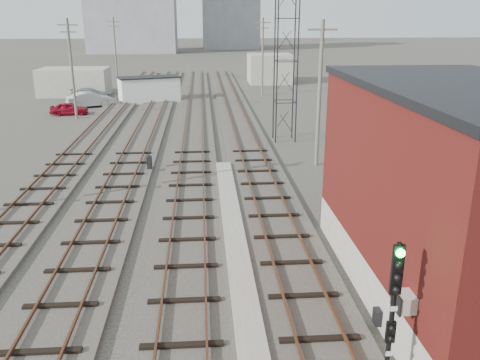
{
  "coord_description": "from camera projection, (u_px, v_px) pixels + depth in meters",
  "views": [
    {
      "loc": [
        -0.76,
        -3.01,
        9.21
      ],
      "look_at": [
        0.86,
        18.49,
        2.2
      ],
      "focal_mm": 38.0,
      "sensor_mm": 36.0,
      "label": 1
    }
  ],
  "objects": [
    {
      "name": "utility_pole_right_b",
      "position": [
        263.0,
        55.0,
        59.74
      ],
      "size": [
        1.8,
        0.24,
        9.0
      ],
      "color": "#595147",
      "rests_on": "ground"
    },
    {
      "name": "car_grey",
      "position": [
        91.0,
        94.0,
        58.17
      ],
      "size": [
        4.41,
        1.86,
        1.27
      ],
      "primitive_type": "imported",
      "rotation": [
        0.0,
        0.0,
        1.55
      ],
      "color": "gray",
      "rests_on": "ground"
    },
    {
      "name": "site_trailer",
      "position": [
        149.0,
        89.0,
        56.24
      ],
      "size": [
        7.21,
        4.81,
        2.8
      ],
      "rotation": [
        0.0,
        0.0,
        0.32
      ],
      "color": "white",
      "rests_on": "ground"
    },
    {
      "name": "brick_building",
      "position": [
        458.0,
        195.0,
        16.55
      ],
      "size": [
        6.54,
        12.2,
        7.22
      ],
      "color": "gray",
      "rests_on": "ground"
    },
    {
      "name": "shed_left",
      "position": [
        75.0,
        82.0,
        61.02
      ],
      "size": [
        8.0,
        5.0,
        3.2
      ],
      "primitive_type": "cube",
      "color": "gray",
      "rests_on": "ground"
    },
    {
      "name": "car_silver",
      "position": [
        90.0,
        100.0,
        53.28
      ],
      "size": [
        5.06,
        3.4,
        1.58
      ],
      "primitive_type": "imported",
      "rotation": [
        0.0,
        0.0,
        1.97
      ],
      "color": "#ABAEB3",
      "rests_on": "ground"
    },
    {
      "name": "ground",
      "position": [
        208.0,
        94.0,
        62.65
      ],
      "size": [
        320.0,
        320.0,
        0.0
      ],
      "primitive_type": "plane",
      "color": "#282621",
      "rests_on": "ground"
    },
    {
      "name": "lattice_tower",
      "position": [
        286.0,
        40.0,
        37.02
      ],
      "size": [
        1.6,
        1.6,
        15.0
      ],
      "color": "black",
      "rests_on": "ground"
    },
    {
      "name": "signal_mast",
      "position": [
        393.0,
        309.0,
        12.16
      ],
      "size": [
        0.4,
        0.42,
        4.23
      ],
      "color": "gray",
      "rests_on": "ground"
    },
    {
      "name": "track_left",
      "position": [
        97.0,
        131.0,
        42.03
      ],
      "size": [
        3.2,
        90.0,
        0.39
      ],
      "color": "#332D28",
      "rests_on": "ground"
    },
    {
      "name": "shed_right",
      "position": [
        270.0,
        69.0,
        72.16
      ],
      "size": [
        6.0,
        6.0,
        4.0
      ],
      "primitive_type": "cube",
      "color": "gray",
      "rests_on": "ground"
    },
    {
      "name": "track_right",
      "position": [
        241.0,
        128.0,
        42.88
      ],
      "size": [
        3.2,
        90.0,
        0.39
      ],
      "color": "#332D28",
      "rests_on": "ground"
    },
    {
      "name": "platform_curb",
      "position": [
        240.0,
        270.0,
        19.03
      ],
      "size": [
        0.9,
        28.0,
        0.26
      ],
      "primitive_type": "cube",
      "color": "gray",
      "rests_on": "ground"
    },
    {
      "name": "apartment_right",
      "position": [
        230.0,
        1.0,
        144.56
      ],
      "size": [
        16.0,
        12.0,
        26.0
      ],
      "primitive_type": "cube",
      "color": "gray",
      "rests_on": "ground"
    },
    {
      "name": "utility_pole_right_a",
      "position": [
        320.0,
        90.0,
        31.29
      ],
      "size": [
        1.8,
        0.24,
        9.0
      ],
      "color": "#595147",
      "rests_on": "ground"
    },
    {
      "name": "car_red",
      "position": [
        69.0,
        109.0,
        49.17
      ],
      "size": [
        3.66,
        1.69,
        1.22
      ],
      "primitive_type": "imported",
      "rotation": [
        0.0,
        0.0,
        1.64
      ],
      "color": "maroon",
      "rests_on": "ground"
    },
    {
      "name": "track_mid_right",
      "position": [
        194.0,
        129.0,
        42.6
      ],
      "size": [
        3.2,
        90.0,
        0.39
      ],
      "color": "#332D28",
      "rests_on": "ground"
    },
    {
      "name": "switch_stand",
      "position": [
        149.0,
        163.0,
        31.21
      ],
      "size": [
        0.31,
        0.31,
        1.17
      ],
      "rotation": [
        0.0,
        0.0,
        -0.15
      ],
      "color": "black",
      "rests_on": "ground"
    },
    {
      "name": "utility_pole_left_b",
      "position": [
        72.0,
        66.0,
        46.05
      ],
      "size": [
        1.8,
        0.24,
        9.0
      ],
      "color": "#595147",
      "rests_on": "ground"
    },
    {
      "name": "utility_pole_left_c",
      "position": [
        115.0,
        49.0,
        69.76
      ],
      "size": [
        1.8,
        0.24,
        9.0
      ],
      "color": "#595147",
      "rests_on": "ground"
    },
    {
      "name": "track_mid_left",
      "position": [
        146.0,
        130.0,
        42.31
      ],
      "size": [
        3.2,
        90.0,
        0.39
      ],
      "color": "#332D28",
      "rests_on": "ground"
    }
  ]
}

